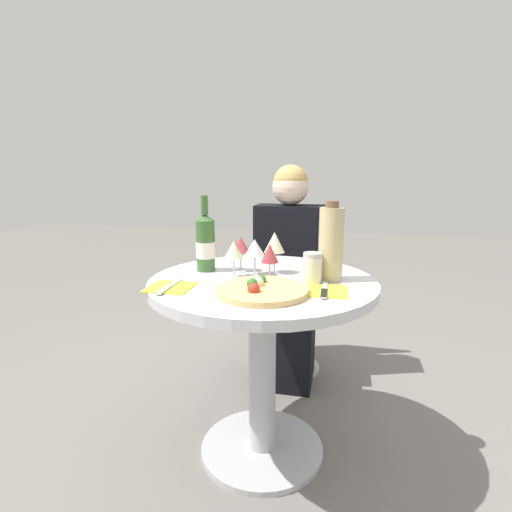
# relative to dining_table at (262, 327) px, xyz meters

# --- Properties ---
(ground_plane) EXTENTS (12.00, 12.00, 0.00)m
(ground_plane) POSITION_rel_dining_table_xyz_m (0.00, 0.00, -0.54)
(ground_plane) COLOR slate
(ground_plane) RESTS_ON ground
(dining_table) EXTENTS (0.85, 0.85, 0.73)m
(dining_table) POSITION_rel_dining_table_xyz_m (0.00, 0.00, 0.00)
(dining_table) COLOR #B2B2B7
(dining_table) RESTS_ON ground_plane
(chair_behind_diner) EXTENTS (0.41, 0.41, 0.85)m
(chair_behind_diner) POSITION_rel_dining_table_xyz_m (-0.00, 0.79, -0.13)
(chair_behind_diner) COLOR #ADADB2
(chair_behind_diner) RESTS_ON ground_plane
(seated_diner) EXTENTS (0.37, 0.40, 1.16)m
(seated_diner) POSITION_rel_dining_table_xyz_m (-0.00, 0.66, -0.01)
(seated_diner) COLOR black
(seated_diner) RESTS_ON ground_plane
(pizza_large) EXTENTS (0.31, 0.31, 0.05)m
(pizza_large) POSITION_rel_dining_table_xyz_m (0.03, -0.17, 0.20)
(pizza_large) COLOR #DBB26B
(pizza_large) RESTS_ON dining_table
(wine_bottle) EXTENTS (0.08, 0.08, 0.30)m
(wine_bottle) POSITION_rel_dining_table_xyz_m (-0.25, 0.08, 0.30)
(wine_bottle) COLOR #38602D
(wine_bottle) RESTS_ON dining_table
(tall_carafe) EXTENTS (0.09, 0.09, 0.29)m
(tall_carafe) POSITION_rel_dining_table_xyz_m (0.24, 0.04, 0.33)
(tall_carafe) COLOR tan
(tall_carafe) RESTS_ON dining_table
(sugar_shaker) EXTENTS (0.07, 0.07, 0.11)m
(sugar_shaker) POSITION_rel_dining_table_xyz_m (0.18, -0.02, 0.25)
(sugar_shaker) COLOR silver
(sugar_shaker) RESTS_ON dining_table
(wine_glass_back_right) EXTENTS (0.08, 0.08, 0.16)m
(wine_glass_back_right) POSITION_rel_dining_table_xyz_m (0.03, 0.10, 0.31)
(wine_glass_back_right) COLOR silver
(wine_glass_back_right) RESTS_ON dining_table
(wine_glass_front_right) EXTENTS (0.07, 0.07, 0.13)m
(wine_glass_front_right) POSITION_rel_dining_table_xyz_m (0.03, 0.00, 0.29)
(wine_glass_front_right) COLOR silver
(wine_glass_front_right) RESTS_ON dining_table
(wine_glass_back_left) EXTENTS (0.07, 0.07, 0.14)m
(wine_glass_back_left) POSITION_rel_dining_table_xyz_m (-0.11, 0.10, 0.29)
(wine_glass_back_left) COLOR silver
(wine_glass_back_left) RESTS_ON dining_table
(wine_glass_center) EXTENTS (0.08, 0.08, 0.14)m
(wine_glass_center) POSITION_rel_dining_table_xyz_m (-0.04, 0.05, 0.30)
(wine_glass_center) COLOR silver
(wine_glass_center) RESTS_ON dining_table
(wine_glass_front_left) EXTENTS (0.07, 0.07, 0.14)m
(wine_glass_front_left) POSITION_rel_dining_table_xyz_m (-0.11, 0.00, 0.29)
(wine_glass_front_left) COLOR silver
(wine_glass_front_left) RESTS_ON dining_table
(place_setting_left) EXTENTS (0.15, 0.19, 0.01)m
(place_setting_left) POSITION_rel_dining_table_xyz_m (-0.29, -0.18, 0.19)
(place_setting_left) COLOR yellow
(place_setting_left) RESTS_ON dining_table
(place_setting_right) EXTENTS (0.15, 0.19, 0.01)m
(place_setting_right) POSITION_rel_dining_table_xyz_m (0.23, -0.11, 0.19)
(place_setting_right) COLOR yellow
(place_setting_right) RESTS_ON dining_table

